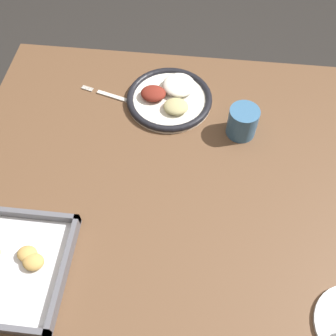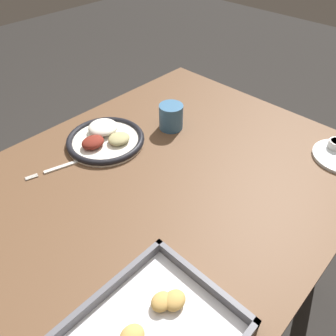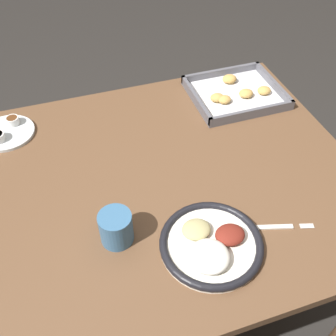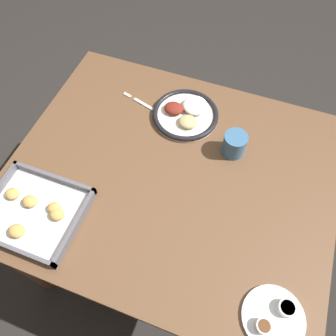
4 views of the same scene
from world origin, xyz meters
The scene contains 7 objects.
ground_plane centered at (0.00, 0.00, 0.00)m, with size 8.00×8.00×0.00m, color #282623.
dining_table centered at (0.00, 0.00, 0.64)m, with size 1.10×0.92×0.75m.
dinner_plate centered at (0.03, -0.26, 0.77)m, with size 0.25×0.25×0.05m.
fork centered at (0.19, -0.25, 0.76)m, with size 0.20×0.07×0.00m.
saucer_plate centered at (-0.41, 0.33, 0.76)m, with size 0.17×0.17×0.03m.
baking_tray centered at (0.35, 0.29, 0.77)m, with size 0.31×0.27×0.04m.
drinking_cup centered at (-0.17, -0.16, 0.80)m, with size 0.08×0.08×0.09m.
Camera 4 is at (-0.18, 0.53, 1.72)m, focal length 35.00 mm.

